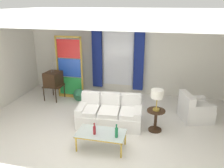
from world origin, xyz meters
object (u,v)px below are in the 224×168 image
at_px(vintage_tv, 53,79).
at_px(stained_glass_divider, 70,69).
at_px(bottle_crystal_tall, 94,130).
at_px(armchair_white, 194,110).
at_px(coffee_table, 101,134).
at_px(bottle_blue_decanter, 116,132).
at_px(peacock_figurine, 78,96).
at_px(couch_white_long, 110,113).
at_px(table_lamp_brass, 157,95).
at_px(round_side_table, 156,118).

relative_size(vintage_tv, stained_glass_divider, 0.61).
xyz_separation_m(bottle_crystal_tall, armchair_white, (2.38, 2.09, -0.24)).
distance_m(coffee_table, bottle_crystal_tall, 0.22).
xyz_separation_m(bottle_crystal_tall, stained_glass_divider, (-1.77, 2.85, 0.53)).
relative_size(bottle_blue_decanter, stained_glass_divider, 0.15).
xyz_separation_m(bottle_blue_decanter, stained_glass_divider, (-2.28, 2.86, 0.51)).
xyz_separation_m(coffee_table, peacock_figurine, (-1.51, 2.43, -0.15)).
distance_m(bottle_blue_decanter, stained_glass_divider, 3.70).
distance_m(couch_white_long, bottle_crystal_tall, 1.33).
distance_m(armchair_white, table_lamp_brass, 1.58).
xyz_separation_m(bottle_blue_decanter, vintage_tv, (-2.79, 2.57, 0.19)).
bearing_deg(bottle_crystal_tall, couch_white_long, 87.82).
bearing_deg(armchair_white, bottle_crystal_tall, -138.71).
bearing_deg(couch_white_long, armchair_white, 18.51).
xyz_separation_m(vintage_tv, table_lamp_brass, (3.60, -1.37, 0.30)).
distance_m(bottle_crystal_tall, peacock_figurine, 2.89).
height_order(bottle_crystal_tall, vintage_tv, vintage_tv).
bearing_deg(table_lamp_brass, couch_white_long, 174.73).
bearing_deg(bottle_crystal_tall, peacock_figurine, 118.65).
bearing_deg(coffee_table, table_lamp_brass, 42.80).
bearing_deg(stained_glass_divider, vintage_tv, -150.60).
distance_m(couch_white_long, bottle_blue_decanter, 1.42).
bearing_deg(coffee_table, round_side_table, 42.80).
xyz_separation_m(bottle_crystal_tall, round_side_table, (1.32, 1.19, -0.17)).
distance_m(coffee_table, stained_glass_divider, 3.42).
bearing_deg(table_lamp_brass, vintage_tv, 159.17).
height_order(bottle_blue_decanter, stained_glass_divider, stained_glass_divider).
bearing_deg(bottle_crystal_tall, armchair_white, 41.29).
relative_size(bottle_crystal_tall, round_side_table, 0.48).
relative_size(bottle_crystal_tall, vintage_tv, 0.21).
height_order(round_side_table, table_lamp_brass, table_lamp_brass).
xyz_separation_m(coffee_table, table_lamp_brass, (1.19, 1.10, 0.66)).
relative_size(bottle_crystal_tall, armchair_white, 0.28).
xyz_separation_m(vintage_tv, round_side_table, (3.60, -1.37, -0.37)).
relative_size(armchair_white, round_side_table, 1.73).
height_order(bottle_crystal_tall, table_lamp_brass, table_lamp_brass).
bearing_deg(vintage_tv, stained_glass_divider, 29.40).
bearing_deg(coffee_table, vintage_tv, 134.27).
bearing_deg(table_lamp_brass, armchair_white, 40.17).
xyz_separation_m(couch_white_long, table_lamp_brass, (1.27, -0.12, 0.72)).
distance_m(bottle_crystal_tall, vintage_tv, 3.43).
xyz_separation_m(vintage_tv, stained_glass_divider, (0.51, 0.29, 0.33)).
xyz_separation_m(bottle_crystal_tall, vintage_tv, (-2.28, 2.56, 0.20)).
bearing_deg(armchair_white, couch_white_long, -161.49).
bearing_deg(bottle_crystal_tall, stained_glass_divider, 121.82).
bearing_deg(couch_white_long, table_lamp_brass, -5.27).
xyz_separation_m(stained_glass_divider, round_side_table, (3.09, -1.66, -0.70)).
bearing_deg(peacock_figurine, coffee_table, -58.17).
relative_size(coffee_table, armchair_white, 1.10).
height_order(bottle_crystal_tall, round_side_table, bottle_crystal_tall).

